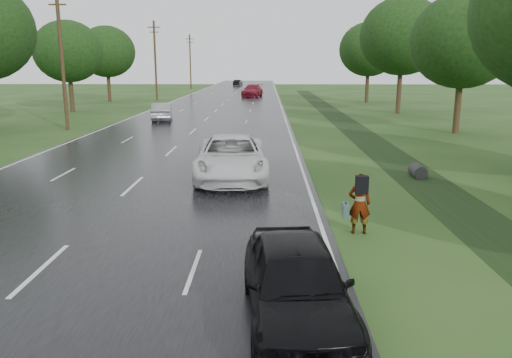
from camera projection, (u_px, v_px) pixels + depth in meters
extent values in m
plane|color=#214017|center=(41.00, 271.00, 11.43)|extent=(220.00, 220.00, 0.00)
cube|color=black|center=(220.00, 107.00, 55.27)|extent=(14.00, 180.00, 0.04)
cube|color=silver|center=(281.00, 107.00, 55.12)|extent=(0.12, 180.00, 0.01)
cube|color=silver|center=(160.00, 106.00, 55.40)|extent=(0.12, 180.00, 0.01)
cube|color=silver|center=(220.00, 107.00, 55.26)|extent=(0.12, 180.00, 0.01)
cube|color=black|center=(369.00, 141.00, 30.68)|extent=(2.20, 120.00, 0.01)
cylinder|color=#2D2D2D|center=(418.00, 171.00, 20.88)|extent=(0.56, 1.00, 0.56)
cylinder|color=#342115|center=(62.00, 59.00, 34.86)|extent=(0.26, 0.26, 10.00)
cube|color=#342115|center=(57.00, 5.00, 34.05)|extent=(1.20, 0.10, 0.10)
cylinder|color=#342115|center=(155.00, 61.00, 64.08)|extent=(0.26, 0.26, 10.00)
cube|color=#342115|center=(154.00, 27.00, 63.14)|extent=(1.60, 0.12, 0.12)
cube|color=#342115|center=(154.00, 32.00, 63.27)|extent=(1.20, 0.10, 0.10)
cylinder|color=#342115|center=(190.00, 62.00, 93.31)|extent=(0.26, 0.26, 10.00)
cube|color=#342115|center=(190.00, 39.00, 92.37)|extent=(1.60, 0.12, 0.12)
cube|color=#342115|center=(190.00, 42.00, 92.50)|extent=(1.20, 0.10, 0.10)
cylinder|color=#342115|center=(457.00, 107.00, 34.04)|extent=(0.44, 0.44, 3.52)
ellipsoid|color=black|center=(463.00, 41.00, 33.05)|extent=(7.00, 7.00, 6.30)
cylinder|color=#342115|center=(399.00, 91.00, 47.62)|extent=(0.44, 0.44, 4.16)
ellipsoid|color=black|center=(402.00, 36.00, 46.47)|extent=(8.00, 8.00, 7.20)
cylinder|color=#342115|center=(367.00, 87.00, 61.31)|extent=(0.44, 0.44, 3.68)
ellipsoid|color=black|center=(369.00, 49.00, 60.29)|extent=(7.20, 7.20, 6.48)
cylinder|color=#342115|center=(71.00, 95.00, 49.34)|extent=(0.44, 0.44, 3.36)
ellipsoid|color=black|center=(68.00, 51.00, 48.41)|extent=(6.60, 6.60, 5.94)
cylinder|color=#342115|center=(109.00, 87.00, 62.98)|extent=(0.44, 0.44, 3.52)
ellipsoid|color=black|center=(107.00, 52.00, 61.99)|extent=(7.00, 7.00, 6.30)
imported|color=#A5998C|center=(359.00, 204.00, 13.79)|extent=(0.64, 0.43, 1.71)
cube|color=black|center=(362.00, 185.00, 13.41)|extent=(0.35, 0.22, 0.48)
cube|color=#3B5550|center=(345.00, 210.00, 13.95)|extent=(0.18, 0.48, 0.39)
cube|color=black|center=(346.00, 203.00, 13.90)|extent=(0.05, 0.16, 0.03)
imported|color=silver|center=(231.00, 157.00, 20.36)|extent=(3.23, 6.38, 1.73)
imported|color=black|center=(296.00, 282.00, 8.92)|extent=(2.17, 4.64, 1.54)
imported|color=gray|center=(162.00, 112.00, 41.48)|extent=(2.20, 4.62, 1.46)
imported|color=maroon|center=(252.00, 91.00, 71.96)|extent=(3.29, 6.23, 1.72)
imported|color=black|center=(238.00, 83.00, 107.20)|extent=(1.96, 4.18, 1.33)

